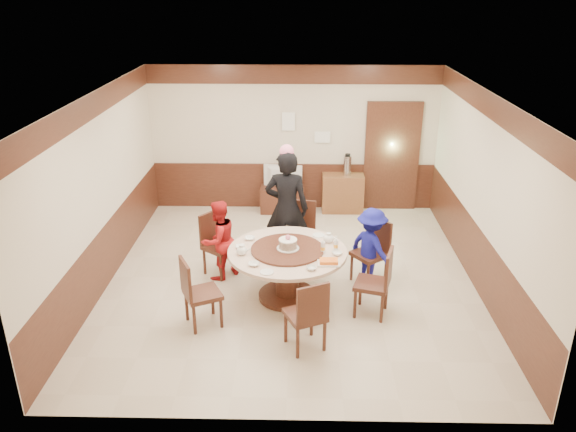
{
  "coord_description": "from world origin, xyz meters",
  "views": [
    {
      "loc": [
        0.12,
        -7.55,
        4.2
      ],
      "look_at": [
        -0.04,
        -0.14,
        1.1
      ],
      "focal_mm": 35.0,
      "sensor_mm": 36.0,
      "label": 1
    }
  ],
  "objects_px": {
    "side_cabinet": "(343,193)",
    "person_red": "(219,240)",
    "person_blue": "(371,247)",
    "tv_stand": "(282,199)",
    "shrimp_platter": "(329,262)",
    "thermos": "(347,166)",
    "person_standing": "(287,208)",
    "banquet_table": "(287,264)",
    "television": "(282,177)",
    "birthday_cake": "(288,244)"
  },
  "relations": [
    {
      "from": "person_blue",
      "to": "birthday_cake",
      "type": "xyz_separation_m",
      "value": [
        -1.21,
        -0.42,
        0.25
      ]
    },
    {
      "from": "banquet_table",
      "to": "person_red",
      "type": "xyz_separation_m",
      "value": [
        -1.04,
        0.58,
        0.09
      ]
    },
    {
      "from": "banquet_table",
      "to": "tv_stand",
      "type": "height_order",
      "value": "banquet_table"
    },
    {
      "from": "person_blue",
      "to": "birthday_cake",
      "type": "relative_size",
      "value": 3.86
    },
    {
      "from": "thermos",
      "to": "shrimp_platter",
      "type": "bearing_deg",
      "value": -97.98
    },
    {
      "from": "birthday_cake",
      "to": "shrimp_platter",
      "type": "relative_size",
      "value": 1.04
    },
    {
      "from": "person_red",
      "to": "shrimp_platter",
      "type": "xyz_separation_m",
      "value": [
        1.6,
        -0.98,
        0.16
      ]
    },
    {
      "from": "person_standing",
      "to": "tv_stand",
      "type": "distance_m",
      "value": 2.3
    },
    {
      "from": "banquet_table",
      "to": "television",
      "type": "xyz_separation_m",
      "value": [
        -0.17,
        3.29,
        0.18
      ]
    },
    {
      "from": "television",
      "to": "banquet_table",
      "type": "bearing_deg",
      "value": 100.37
    },
    {
      "from": "shrimp_platter",
      "to": "banquet_table",
      "type": "bearing_deg",
      "value": 144.5
    },
    {
      "from": "banquet_table",
      "to": "shrimp_platter",
      "type": "xyz_separation_m",
      "value": [
        0.56,
        -0.4,
        0.24
      ]
    },
    {
      "from": "shrimp_platter",
      "to": "television",
      "type": "xyz_separation_m",
      "value": [
        -0.73,
        3.69,
        -0.06
      ]
    },
    {
      "from": "tv_stand",
      "to": "television",
      "type": "relative_size",
      "value": 1.13
    },
    {
      "from": "shrimp_platter",
      "to": "person_blue",
      "type": "bearing_deg",
      "value": 50.85
    },
    {
      "from": "birthday_cake",
      "to": "tv_stand",
      "type": "relative_size",
      "value": 0.37
    },
    {
      "from": "person_standing",
      "to": "tv_stand",
      "type": "height_order",
      "value": "person_standing"
    },
    {
      "from": "person_blue",
      "to": "tv_stand",
      "type": "distance_m",
      "value": 3.21
    },
    {
      "from": "shrimp_platter",
      "to": "person_standing",
      "type": "bearing_deg",
      "value": 111.57
    },
    {
      "from": "person_standing",
      "to": "thermos",
      "type": "xyz_separation_m",
      "value": [
        1.11,
        2.22,
        0.0
      ]
    },
    {
      "from": "television",
      "to": "shrimp_platter",
      "type": "bearing_deg",
      "value": 108.55
    },
    {
      "from": "person_standing",
      "to": "television",
      "type": "xyz_separation_m",
      "value": [
        -0.14,
        2.19,
        -0.22
      ]
    },
    {
      "from": "side_cabinet",
      "to": "thermos",
      "type": "xyz_separation_m",
      "value": [
        0.07,
        0.0,
        0.56
      ]
    },
    {
      "from": "shrimp_platter",
      "to": "thermos",
      "type": "relative_size",
      "value": 0.79
    },
    {
      "from": "person_standing",
      "to": "birthday_cake",
      "type": "bearing_deg",
      "value": 98.3
    },
    {
      "from": "television",
      "to": "thermos",
      "type": "distance_m",
      "value": 1.27
    },
    {
      "from": "person_red",
      "to": "tv_stand",
      "type": "height_order",
      "value": "person_red"
    },
    {
      "from": "person_blue",
      "to": "tv_stand",
      "type": "xyz_separation_m",
      "value": [
        -1.39,
        2.87,
        -0.35
      ]
    },
    {
      "from": "person_standing",
      "to": "person_red",
      "type": "height_order",
      "value": "person_standing"
    },
    {
      "from": "banquet_table",
      "to": "birthday_cake",
      "type": "distance_m",
      "value": 0.32
    },
    {
      "from": "birthday_cake",
      "to": "banquet_table",
      "type": "bearing_deg",
      "value": 146.71
    },
    {
      "from": "shrimp_platter",
      "to": "thermos",
      "type": "xyz_separation_m",
      "value": [
        0.52,
        3.72,
        0.16
      ]
    },
    {
      "from": "banquet_table",
      "to": "shrimp_platter",
      "type": "relative_size",
      "value": 5.55
    },
    {
      "from": "side_cabinet",
      "to": "person_red",
      "type": "bearing_deg",
      "value": -126.86
    },
    {
      "from": "tv_stand",
      "to": "thermos",
      "type": "distance_m",
      "value": 1.43
    },
    {
      "from": "tv_stand",
      "to": "shrimp_platter",
      "type": "bearing_deg",
      "value": -78.8
    },
    {
      "from": "person_standing",
      "to": "tv_stand",
      "type": "bearing_deg",
      "value": -80.29
    },
    {
      "from": "banquet_table",
      "to": "person_red",
      "type": "relative_size",
      "value": 1.34
    },
    {
      "from": "banquet_table",
      "to": "person_standing",
      "type": "height_order",
      "value": "person_standing"
    },
    {
      "from": "shrimp_platter",
      "to": "thermos",
      "type": "bearing_deg",
      "value": 82.02
    },
    {
      "from": "television",
      "to": "person_blue",
      "type": "bearing_deg",
      "value": 123.26
    },
    {
      "from": "person_red",
      "to": "birthday_cake",
      "type": "height_order",
      "value": "person_red"
    },
    {
      "from": "birthday_cake",
      "to": "thermos",
      "type": "distance_m",
      "value": 3.49
    },
    {
      "from": "tv_stand",
      "to": "person_standing",
      "type": "bearing_deg",
      "value": -86.39
    },
    {
      "from": "side_cabinet",
      "to": "thermos",
      "type": "distance_m",
      "value": 0.57
    },
    {
      "from": "banquet_table",
      "to": "tv_stand",
      "type": "relative_size",
      "value": 1.96
    },
    {
      "from": "person_blue",
      "to": "side_cabinet",
      "type": "xyz_separation_m",
      "value": [
        -0.21,
        2.9,
        -0.23
      ]
    },
    {
      "from": "person_standing",
      "to": "person_blue",
      "type": "distance_m",
      "value": 1.47
    },
    {
      "from": "person_red",
      "to": "television",
      "type": "bearing_deg",
      "value": -155.23
    },
    {
      "from": "person_red",
      "to": "television",
      "type": "xyz_separation_m",
      "value": [
        0.87,
        2.71,
        0.1
      ]
    }
  ]
}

